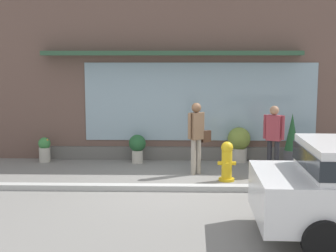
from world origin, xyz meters
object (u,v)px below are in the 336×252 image
at_px(potted_plant_low_front, 239,142).
at_px(pedestrian_passerby, 274,134).
at_px(potted_plant_corner_tall, 45,149).
at_px(pedestrian_with_handbag, 197,133).
at_px(potted_plant_by_entrance, 137,146).
at_px(fire_hydrant, 227,161).
at_px(potted_plant_window_right, 292,141).

bearing_deg(potted_plant_low_front, pedestrian_passerby, -64.01).
relative_size(pedestrian_passerby, potted_plant_corner_tall, 2.47).
distance_m(pedestrian_with_handbag, potted_plant_by_entrance, 2.06).
height_order(fire_hydrant, pedestrian_with_handbag, pedestrian_with_handbag).
relative_size(pedestrian_passerby, potted_plant_low_front, 1.76).
xyz_separation_m(potted_plant_corner_tall, potted_plant_low_front, (5.27, 0.19, 0.18)).
relative_size(pedestrian_passerby, potted_plant_window_right, 1.21).
bearing_deg(potted_plant_corner_tall, pedestrian_with_handbag, -17.51).
distance_m(potted_plant_window_right, potted_plant_low_front, 1.39).
relative_size(pedestrian_with_handbag, potted_plant_window_right, 1.27).
distance_m(pedestrian_with_handbag, potted_plant_window_right, 2.77).
bearing_deg(fire_hydrant, pedestrian_with_handbag, 136.59).
distance_m(fire_hydrant, pedestrian_with_handbag, 1.07).
height_order(pedestrian_passerby, potted_plant_by_entrance, pedestrian_passerby).
height_order(potted_plant_corner_tall, potted_plant_low_front, potted_plant_low_front).
relative_size(pedestrian_with_handbag, pedestrian_passerby, 1.05).
bearing_deg(potted_plant_by_entrance, pedestrian_passerby, -18.26).
height_order(potted_plant_corner_tall, potted_plant_by_entrance, potted_plant_by_entrance).
height_order(pedestrian_passerby, potted_plant_corner_tall, pedestrian_passerby).
relative_size(fire_hydrant, potted_plant_low_front, 0.97).
height_order(potted_plant_window_right, potted_plant_corner_tall, potted_plant_window_right).
bearing_deg(potted_plant_by_entrance, potted_plant_low_front, 4.97).
relative_size(potted_plant_window_right, potted_plant_by_entrance, 1.78).
bearing_deg(fire_hydrant, potted_plant_window_right, 42.76).
xyz_separation_m(pedestrian_passerby, potted_plant_window_right, (0.67, 0.98, -0.33)).
relative_size(potted_plant_corner_tall, potted_plant_low_front, 0.71).
distance_m(fire_hydrant, potted_plant_low_front, 2.17).
relative_size(pedestrian_passerby, potted_plant_by_entrance, 2.17).
height_order(potted_plant_window_right, potted_plant_low_front, potted_plant_window_right).
xyz_separation_m(pedestrian_with_handbag, potted_plant_corner_tall, (-4.08, 1.29, -0.66)).
height_order(fire_hydrant, potted_plant_corner_tall, fire_hydrant).
distance_m(pedestrian_with_handbag, potted_plant_low_front, 1.96).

